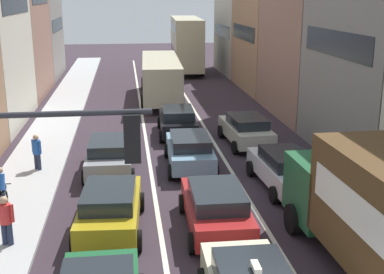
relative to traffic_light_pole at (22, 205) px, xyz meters
name	(u,v)px	position (x,y,z in m)	size (l,w,h in m)	color
sidewalk_left	(53,129)	(-2.25, 19.69, -3.75)	(2.60, 64.00, 0.14)	#B2B2B2
lane_stripe_left	(144,127)	(2.75, 19.69, -3.81)	(0.16, 60.00, 0.01)	silver
lane_stripe_right	(203,125)	(6.15, 19.69, -3.81)	(0.16, 60.00, 0.01)	silver
building_row_right	(341,29)	(14.35, 20.52, 1.46)	(7.20, 43.90, 14.29)	#B2ADA3
traffic_light_pole	(22,205)	(0.00, 0.00, 0.00)	(3.58, 0.38, 5.50)	#2D2D33
removalist_box_truck	(381,211)	(8.15, 2.87, -1.84)	(2.84, 7.75, 3.58)	#1E5933
sedan_centre_lane_second	(216,207)	(4.51, 6.31, -3.02)	(2.11, 4.33, 1.49)	#A51E1E
wagon_left_lane_second	(110,207)	(1.19, 6.75, -3.02)	(2.28, 4.40, 1.49)	#B29319
hatchback_centre_lane_third	(190,150)	(4.46, 12.49, -3.02)	(2.16, 4.35, 1.49)	#759EB7
sedan_left_lane_third	(110,154)	(1.04, 12.29, -3.02)	(2.12, 4.33, 1.49)	gray
coupe_centre_lane_fourth	(178,121)	(4.48, 17.81, -3.02)	(2.18, 4.36, 1.49)	black
sedan_right_lane_behind_truck	(285,168)	(7.82, 9.65, -3.02)	(2.24, 4.39, 1.49)	silver
wagon_right_lane_far	(246,129)	(7.67, 15.58, -3.02)	(2.23, 4.38, 1.49)	beige
bus_mid_queue_primary	(161,75)	(4.27, 27.37, -2.06)	(3.11, 10.59, 2.90)	#BFB793
bus_far_queue_secondary	(186,42)	(7.69, 40.77, -0.99)	(3.17, 10.61, 5.06)	#BFB793
cyclist_on_sidewalk	(2,192)	(-2.45, 8.35, -2.97)	(0.50, 1.73, 1.72)	black
pedestrian_near_kerb	(6,219)	(-1.80, 5.91, -2.87)	(0.53, 0.34, 1.66)	#262D47
pedestrian_far_sidewalk	(37,151)	(-1.97, 12.67, -2.87)	(0.43, 0.39, 1.66)	#262D47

